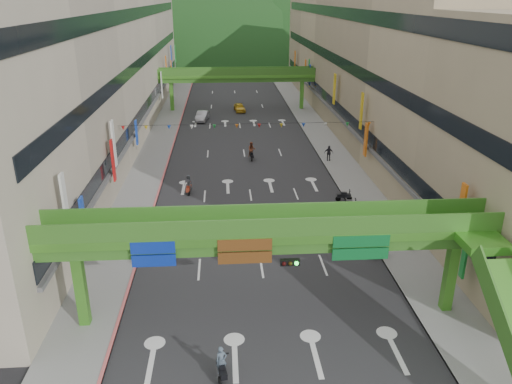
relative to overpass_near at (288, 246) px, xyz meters
The scene contains 22 objects.
road_slab 44.93m from the overpass_near, 91.20° to the left, with size 18.00×140.00×0.02m, color #28282B.
sidewalk_left 46.47m from the overpass_near, 104.97° to the left, with size 4.00×140.00×0.15m, color gray.
sidewalk_right 46.03m from the overpass_near, 77.29° to the left, with size 4.00×140.00×0.15m, color gray.
curb_left 46.02m from the overpass_near, 102.67° to the left, with size 0.20×140.00×0.18m, color #CC5959.
curb_right 45.65m from the overpass_near, 79.63° to the left, with size 0.20×140.00×0.18m, color gray.
building_row_left 49.02m from the overpass_near, 114.00° to the left, with size 12.80×95.00×19.00m.
building_row_right 48.30m from the overpass_near, 68.03° to the left, with size 12.80×95.00×19.00m.
overpass_near is the anchor object (origin of this frame).
overpass_far 59.63m from the overpass_near, 90.90° to the left, with size 28.00×2.20×7.10m.
hill_left 155.52m from the overpass_near, 95.88° to the left, with size 168.00×140.00×112.00m, color #1C4419.
hill_right 176.35m from the overpass_near, 82.15° to the left, with size 208.00×176.00×128.00m, color #1C4419.
bunting_string 24.65m from the overpass_near, 92.17° to the left, with size 26.00×0.36×0.47m.
scooter_rider_near 7.27m from the overpass_near, 131.25° to the right, with size 0.69×1.59×1.89m.
scooter_rider_mid 32.16m from the overpass_near, 90.26° to the left, with size 0.93×1.60×2.19m.
scooter_rider_left 12.68m from the overpass_near, 116.56° to the left, with size 0.93×1.60×1.90m.
scooter_rider_far 22.96m from the overpass_near, 108.10° to the left, with size 0.84×1.60×1.96m.
parked_scooter_row 15.94m from the overpass_near, 58.90° to the left, with size 1.60×11.55×1.08m.
car_silver 52.82m from the overpass_near, 97.25° to the left, with size 1.61×4.61×1.52m, color #9E9EA5.
car_yellow 58.56m from the overpass_near, 90.60° to the left, with size 1.61×4.00×1.36m, color gold.
pedestrian_red 16.69m from the overpass_near, 51.94° to the left, with size 0.92×0.71×1.88m, color #B51531.
pedestrian_dark 32.22m from the overpass_near, 73.88° to the left, with size 1.05×0.44×1.79m, color #23222A.
pedestrian_blue 14.42m from the overpass_near, 39.97° to the left, with size 0.70×0.45×1.50m, color #38445A.
Camera 1 is at (-2.53, -19.41, 18.37)m, focal length 35.00 mm.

